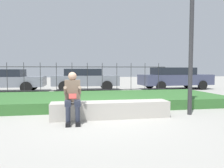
% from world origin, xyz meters
% --- Properties ---
extents(ground_plane, '(60.00, 60.00, 0.00)m').
position_xyz_m(ground_plane, '(0.00, 0.00, 0.00)').
color(ground_plane, '#9E9B93').
extents(stone_bench, '(3.16, 0.58, 0.44)m').
position_xyz_m(stone_bench, '(0.32, 0.00, 0.19)').
color(stone_bench, '#ADA89E').
rests_on(stone_bench, ground_plane).
extents(person_seated_reader, '(0.42, 0.73, 1.24)m').
position_xyz_m(person_seated_reader, '(-0.68, -0.32, 0.67)').
color(person_seated_reader, black).
rests_on(person_seated_reader, ground_plane).
extents(grass_berm, '(9.83, 3.48, 0.32)m').
position_xyz_m(grass_berm, '(0.00, 2.44, 0.16)').
color(grass_berm, '#33662D').
rests_on(grass_berm, ground_plane).
extents(iron_fence, '(7.83, 0.03, 1.61)m').
position_xyz_m(iron_fence, '(-0.00, 4.64, 0.84)').
color(iron_fence, '#232326').
rests_on(iron_fence, ground_plane).
extents(car_parked_left, '(4.50, 2.04, 1.30)m').
position_xyz_m(car_parked_left, '(-4.60, 7.62, 0.71)').
color(car_parked_left, slate).
rests_on(car_parked_left, ground_plane).
extents(car_parked_right, '(4.79, 2.10, 1.41)m').
position_xyz_m(car_parked_right, '(5.87, 7.54, 0.75)').
color(car_parked_right, '#383D56').
rests_on(car_parked_right, ground_plane).
extents(car_parked_center, '(4.06, 2.17, 1.33)m').
position_xyz_m(car_parked_center, '(0.07, 7.76, 0.72)').
color(car_parked_center, slate).
rests_on(car_parked_center, ground_plane).
extents(street_lamp, '(0.28, 0.28, 3.86)m').
position_xyz_m(street_lamp, '(2.63, 0.00, 2.38)').
color(street_lamp, '#2D2D30').
rests_on(street_lamp, ground_plane).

